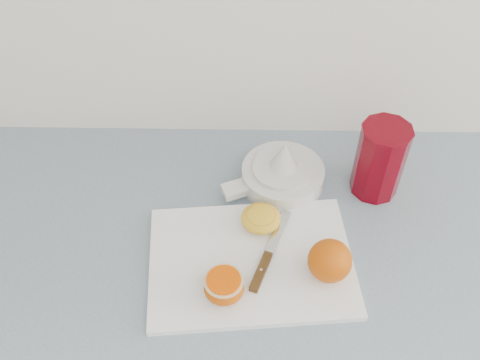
{
  "coord_description": "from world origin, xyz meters",
  "views": [
    {
      "loc": [
        -0.35,
        1.14,
        1.65
      ],
      "look_at": [
        -0.36,
        1.79,
        0.96
      ],
      "focal_mm": 40.0,
      "sensor_mm": 36.0,
      "label": 1
    }
  ],
  "objects_px": {
    "cutting_board": "(251,261)",
    "citrus_juicer": "(282,173)",
    "half_orange": "(224,286)",
    "counter": "(308,357)",
    "red_tumbler": "(379,162)"
  },
  "relations": [
    {
      "from": "counter",
      "to": "cutting_board",
      "type": "xyz_separation_m",
      "value": [
        -0.14,
        -0.04,
        0.45
      ]
    },
    {
      "from": "cutting_board",
      "to": "citrus_juicer",
      "type": "xyz_separation_m",
      "value": [
        0.06,
        0.19,
        0.02
      ]
    },
    {
      "from": "cutting_board",
      "to": "half_orange",
      "type": "relative_size",
      "value": 5.28
    },
    {
      "from": "cutting_board",
      "to": "red_tumbler",
      "type": "height_order",
      "value": "red_tumbler"
    },
    {
      "from": "counter",
      "to": "half_orange",
      "type": "relative_size",
      "value": 36.42
    },
    {
      "from": "cutting_board",
      "to": "red_tumbler",
      "type": "relative_size",
      "value": 2.28
    },
    {
      "from": "half_orange",
      "to": "citrus_juicer",
      "type": "distance_m",
      "value": 0.27
    },
    {
      "from": "cutting_board",
      "to": "citrus_juicer",
      "type": "distance_m",
      "value": 0.2
    },
    {
      "from": "counter",
      "to": "half_orange",
      "type": "xyz_separation_m",
      "value": [
        -0.18,
        -0.11,
        0.48
      ]
    },
    {
      "from": "counter",
      "to": "half_orange",
      "type": "height_order",
      "value": "half_orange"
    },
    {
      "from": "cutting_board",
      "to": "red_tumbler",
      "type": "bearing_deg",
      "value": 37.34
    },
    {
      "from": "counter",
      "to": "red_tumbler",
      "type": "relative_size",
      "value": 15.71
    },
    {
      "from": "counter",
      "to": "red_tumbler",
      "type": "distance_m",
      "value": 0.54
    },
    {
      "from": "counter",
      "to": "cutting_board",
      "type": "bearing_deg",
      "value": -163.95
    },
    {
      "from": "red_tumbler",
      "to": "citrus_juicer",
      "type": "bearing_deg",
      "value": 177.4
    }
  ]
}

